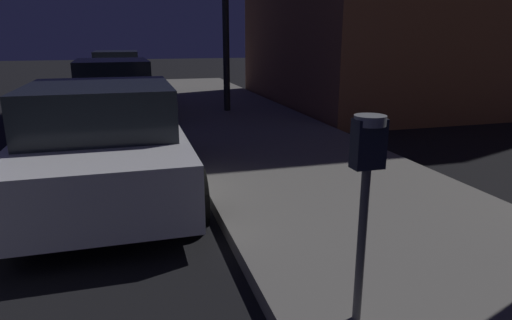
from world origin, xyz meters
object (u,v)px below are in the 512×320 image
(car_green, at_px, (114,90))
(car_silver, at_px, (117,70))
(parking_meter, at_px, (367,170))
(car_white, at_px, (105,143))

(car_green, relative_size, car_silver, 1.00)
(parking_meter, relative_size, car_white, 0.34)
(parking_meter, distance_m, car_white, 3.73)
(car_green, bearing_deg, parking_meter, -79.47)
(car_silver, bearing_deg, car_white, -90.00)
(parking_meter, height_order, car_white, parking_meter)
(car_white, bearing_deg, car_green, 89.99)
(parking_meter, height_order, car_silver, parking_meter)
(car_white, bearing_deg, car_silver, 90.00)
(car_white, relative_size, car_green, 0.93)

